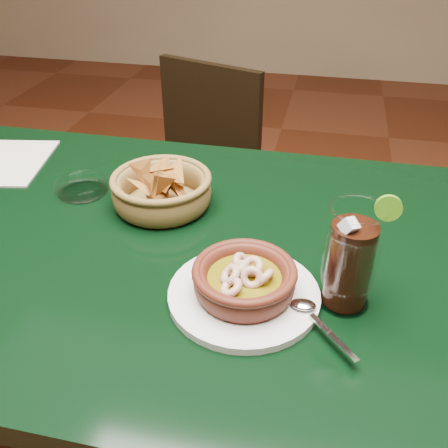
% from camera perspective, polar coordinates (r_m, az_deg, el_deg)
% --- Properties ---
extents(dining_table, '(1.20, 0.80, 0.75)m').
position_cam_1_polar(dining_table, '(0.96, -7.95, -6.25)').
color(dining_table, black).
rests_on(dining_table, ground).
extents(dining_chair, '(0.49, 0.49, 0.83)m').
position_cam_1_polar(dining_chair, '(1.65, -3.56, 4.39)').
color(dining_chair, black).
rests_on(dining_chair, ground).
extents(shrimp_plate, '(0.28, 0.23, 0.07)m').
position_cam_1_polar(shrimp_plate, '(0.75, 2.35, -6.77)').
color(shrimp_plate, silver).
rests_on(shrimp_plate, dining_table).
extents(chip_basket, '(0.23, 0.23, 0.14)m').
position_cam_1_polar(chip_basket, '(0.97, -7.12, 3.87)').
color(chip_basket, olive).
rests_on(chip_basket, dining_table).
extents(guacamole_ramekin, '(0.12, 0.12, 0.04)m').
position_cam_1_polar(guacamole_ramekin, '(1.08, -7.70, 6.00)').
color(guacamole_ramekin, '#46190F').
rests_on(guacamole_ramekin, dining_table).
extents(cola_drink, '(0.16, 0.16, 0.19)m').
position_cam_1_polar(cola_drink, '(0.73, 14.24, -3.83)').
color(cola_drink, white).
rests_on(cola_drink, dining_table).
extents(glass_ashtray, '(0.12, 0.12, 0.03)m').
position_cam_1_polar(glass_ashtray, '(1.06, -15.89, 4.13)').
color(glass_ashtray, white).
rests_on(glass_ashtray, dining_table).
extents(paper_menu, '(0.21, 0.26, 0.00)m').
position_cam_1_polar(paper_menu, '(1.25, -23.51, 6.54)').
color(paper_menu, beige).
rests_on(paper_menu, dining_table).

